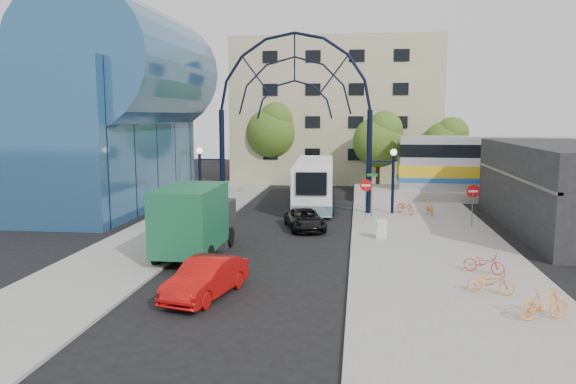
# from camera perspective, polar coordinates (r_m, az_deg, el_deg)

# --- Properties ---
(ground) EXTENTS (120.00, 120.00, 0.00)m
(ground) POSITION_cam_1_polar(r_m,az_deg,el_deg) (24.90, -3.08, -7.64)
(ground) COLOR black
(ground) RESTS_ON ground
(sidewalk_east) EXTENTS (8.00, 56.00, 0.12)m
(sidewalk_east) POSITION_cam_1_polar(r_m,az_deg,el_deg) (28.61, 14.46, -5.72)
(sidewalk_east) COLOR gray
(sidewalk_east) RESTS_ON ground
(plaza_west) EXTENTS (5.00, 50.00, 0.12)m
(plaza_west) POSITION_cam_1_polar(r_m,az_deg,el_deg) (32.20, -12.63, -4.16)
(plaza_west) COLOR gray
(plaza_west) RESTS_ON ground
(gateway_arch) EXTENTS (13.64, 0.44, 12.10)m
(gateway_arch) POSITION_cam_1_polar(r_m,az_deg,el_deg) (37.91, 0.67, 10.72)
(gateway_arch) COLOR black
(gateway_arch) RESTS_ON ground
(stop_sign) EXTENTS (0.80, 0.07, 2.50)m
(stop_sign) POSITION_cam_1_polar(r_m,az_deg,el_deg) (35.91, 7.91, 0.31)
(stop_sign) COLOR slate
(stop_sign) RESTS_ON sidewalk_east
(do_not_enter_sign) EXTENTS (0.76, 0.07, 2.48)m
(do_not_enter_sign) POSITION_cam_1_polar(r_m,az_deg,el_deg) (34.58, 18.28, -0.33)
(do_not_enter_sign) COLOR slate
(do_not_enter_sign) RESTS_ON sidewalk_east
(street_name_sign) EXTENTS (0.70, 0.70, 2.80)m
(street_name_sign) POSITION_cam_1_polar(r_m,az_deg,el_deg) (36.50, 8.53, 0.64)
(street_name_sign) COLOR slate
(street_name_sign) RESTS_ON sidewalk_east
(sandwich_board) EXTENTS (0.55, 0.61, 0.99)m
(sandwich_board) POSITION_cam_1_polar(r_m,az_deg,el_deg) (30.19, 9.51, -3.55)
(sandwich_board) COLOR white
(sandwich_board) RESTS_ON sidewalk_east
(transit_hall) EXTENTS (16.50, 18.00, 14.50)m
(transit_hall) POSITION_cam_1_polar(r_m,az_deg,el_deg) (43.31, -19.90, 7.43)
(transit_hall) COLOR #2A5681
(transit_hall) RESTS_ON ground
(commercial_block_east) EXTENTS (6.00, 16.00, 5.00)m
(commercial_block_east) POSITION_cam_1_polar(r_m,az_deg,el_deg) (35.81, 26.18, 0.38)
(commercial_block_east) COLOR black
(commercial_block_east) RESTS_ON ground
(apartment_block) EXTENTS (20.00, 12.10, 14.00)m
(apartment_block) POSITION_cam_1_polar(r_m,az_deg,el_deg) (58.63, 5.00, 8.14)
(apartment_block) COLOR tan
(apartment_block) RESTS_ON ground
(train_platform) EXTENTS (32.00, 5.00, 0.80)m
(train_platform) POSITION_cam_1_polar(r_m,az_deg,el_deg) (48.62, 25.95, -0.35)
(train_platform) COLOR gray
(train_platform) RESTS_ON ground
(train_car) EXTENTS (25.10, 3.05, 4.20)m
(train_car) POSITION_cam_1_polar(r_m,az_deg,el_deg) (48.37, 26.13, 2.59)
(train_car) COLOR #B7B7BC
(train_car) RESTS_ON train_platform
(tree_north_a) EXTENTS (4.48, 4.48, 7.00)m
(tree_north_a) POSITION_cam_1_polar(r_m,az_deg,el_deg) (49.61, 9.33, 5.36)
(tree_north_a) COLOR #382314
(tree_north_a) RESTS_ON ground
(tree_north_b) EXTENTS (5.12, 5.12, 8.00)m
(tree_north_b) POSITION_cam_1_polar(r_m,az_deg,el_deg) (54.18, -1.50, 6.36)
(tree_north_b) COLOR #382314
(tree_north_b) RESTS_ON ground
(tree_north_c) EXTENTS (4.16, 4.16, 6.50)m
(tree_north_c) POSITION_cam_1_polar(r_m,az_deg,el_deg) (52.17, 15.87, 4.92)
(tree_north_c) COLOR #382314
(tree_north_c) RESTS_ON ground
(city_bus) EXTENTS (3.30, 12.14, 3.30)m
(city_bus) POSITION_cam_1_polar(r_m,az_deg,el_deg) (41.25, 2.68, 0.97)
(city_bus) COLOR white
(city_bus) RESTS_ON ground
(green_truck) EXTENTS (2.65, 6.75, 3.40)m
(green_truck) POSITION_cam_1_polar(r_m,az_deg,el_deg) (27.00, -9.32, -2.83)
(green_truck) COLOR black
(green_truck) RESTS_ON ground
(black_suv) EXTENTS (3.04, 4.66, 1.19)m
(black_suv) POSITION_cam_1_polar(r_m,az_deg,el_deg) (32.81, 1.75, -2.79)
(black_suv) COLOR black
(black_suv) RESTS_ON ground
(red_sedan) EXTENTS (2.48, 4.55, 1.42)m
(red_sedan) POSITION_cam_1_polar(r_m,az_deg,el_deg) (21.00, -8.34, -8.65)
(red_sedan) COLOR #B10C0A
(red_sedan) RESTS_ON ground
(bike_near_a) EXTENTS (1.51, 1.87, 0.95)m
(bike_near_a) POSITION_cam_1_polar(r_m,az_deg,el_deg) (38.19, 11.89, -1.45)
(bike_near_a) COLOR #F54231
(bike_near_a) RESTS_ON sidewalk_east
(bike_near_b) EXTENTS (0.75, 1.59, 0.92)m
(bike_near_b) POSITION_cam_1_polar(r_m,az_deg,el_deg) (37.93, 14.19, -1.61)
(bike_near_b) COLOR orange
(bike_near_b) RESTS_ON sidewalk_east
(bike_far_a) EXTENTS (1.76, 1.24, 0.88)m
(bike_far_a) POSITION_cam_1_polar(r_m,az_deg,el_deg) (24.80, 19.30, -6.80)
(bike_far_a) COLOR #D84B2B
(bike_far_a) RESTS_ON sidewalk_east
(bike_far_b) EXTENTS (1.81, 1.06, 1.05)m
(bike_far_b) POSITION_cam_1_polar(r_m,az_deg,el_deg) (20.04, 24.59, -10.29)
(bike_far_b) COLOR orange
(bike_far_b) RESTS_ON sidewalk_east
(bike_far_c) EXTENTS (1.78, 0.94, 0.89)m
(bike_far_c) POSITION_cam_1_polar(r_m,az_deg,el_deg) (22.12, 19.93, -8.58)
(bike_far_c) COLOR orange
(bike_far_c) RESTS_ON sidewalk_east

